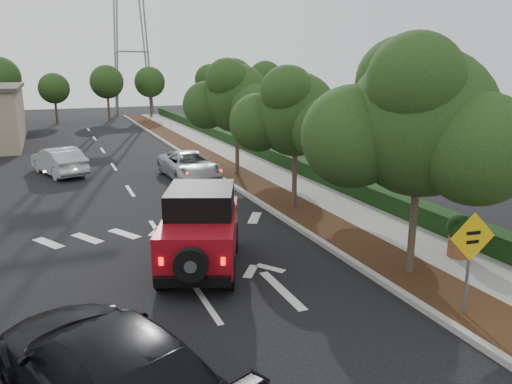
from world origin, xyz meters
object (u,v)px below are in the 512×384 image
red_jeep (201,227)px  silver_suv_ahead (190,165)px  black_suv_oncoming (106,368)px  speed_hump_sign (471,250)px

red_jeep → silver_suv_ahead: bearing=98.5°
silver_suv_ahead → black_suv_oncoming: black_suv_oncoming is taller
silver_suv_ahead → red_jeep: bearing=-106.4°
red_jeep → black_suv_oncoming: (-3.19, -5.42, -0.33)m
red_jeep → silver_suv_ahead: 11.41m
silver_suv_ahead → black_suv_oncoming: size_ratio=0.87×
silver_suv_ahead → speed_hump_sign: speed_hump_sign is taller
red_jeep → speed_hump_sign: (4.63, -5.23, 0.50)m
red_jeep → black_suv_oncoming: red_jeep is taller
red_jeep → silver_suv_ahead: red_jeep is taller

